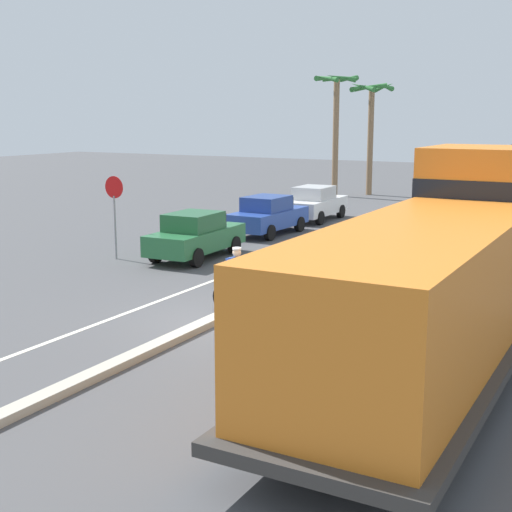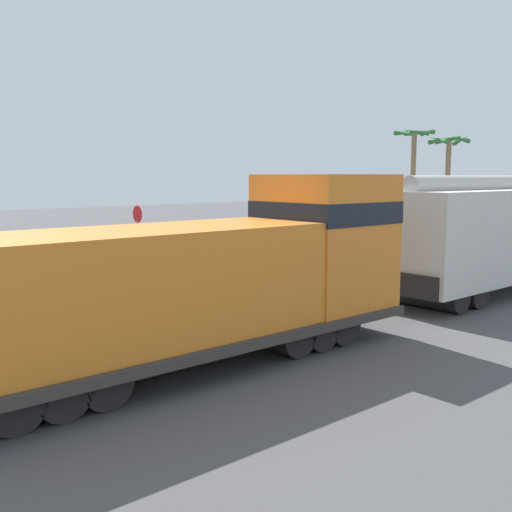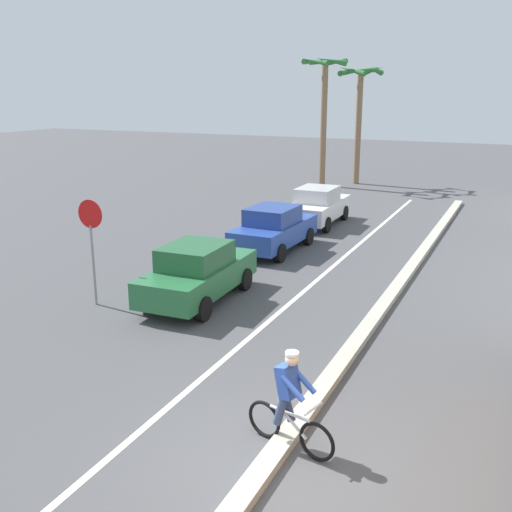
# 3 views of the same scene
# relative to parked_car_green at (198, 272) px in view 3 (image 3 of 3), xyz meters

# --- Properties ---
(ground_plane) EXTENTS (120.00, 120.00, 0.00)m
(ground_plane) POSITION_rel_parked_car_green_xyz_m (4.78, -6.03, -0.82)
(ground_plane) COLOR #4C4C4F
(median_curb) EXTENTS (0.36, 36.00, 0.16)m
(median_curb) POSITION_rel_parked_car_green_xyz_m (4.78, -0.03, -0.74)
(median_curb) COLOR #B2AD9E
(median_curb) RESTS_ON ground
(lane_stripe) EXTENTS (0.14, 36.00, 0.01)m
(lane_stripe) POSITION_rel_parked_car_green_xyz_m (2.38, -0.03, -0.81)
(lane_stripe) COLOR silver
(lane_stripe) RESTS_ON ground
(parked_car_green) EXTENTS (1.95, 4.26, 1.62)m
(parked_car_green) POSITION_rel_parked_car_green_xyz_m (0.00, 0.00, 0.00)
(parked_car_green) COLOR #286B3D
(parked_car_green) RESTS_ON ground
(parked_car_blue) EXTENTS (1.92, 4.24, 1.62)m
(parked_car_blue) POSITION_rel_parked_car_green_xyz_m (-0.18, 5.71, 0.00)
(parked_car_blue) COLOR #28479E
(parked_car_blue) RESTS_ON ground
(parked_car_white) EXTENTS (1.88, 4.22, 1.62)m
(parked_car_white) POSITION_rel_parked_car_green_xyz_m (-0.17, 10.43, 0.00)
(parked_car_white) COLOR silver
(parked_car_white) RESTS_ON ground
(cyclist) EXTENTS (1.67, 0.59, 1.71)m
(cyclist) POSITION_rel_parked_car_green_xyz_m (4.87, -5.49, 0.00)
(cyclist) COLOR black
(cyclist) RESTS_ON ground
(stop_sign) EXTENTS (0.76, 0.08, 2.88)m
(stop_sign) POSITION_rel_parked_car_green_xyz_m (-2.37, -1.42, 1.21)
(stop_sign) COLOR gray
(stop_sign) RESTS_ON ground
(palm_tree_near) EXTENTS (2.60, 2.78, 7.40)m
(palm_tree_near) POSITION_rel_parked_car_green_xyz_m (-3.35, 20.52, 4.66)
(palm_tree_near) COLOR #846647
(palm_tree_near) RESTS_ON ground
(palm_tree_far) EXTENTS (2.66, 2.69, 6.97)m
(palm_tree_far) POSITION_rel_parked_car_green_xyz_m (-1.77, 22.19, 4.35)
(palm_tree_far) COLOR #846647
(palm_tree_far) RESTS_ON ground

